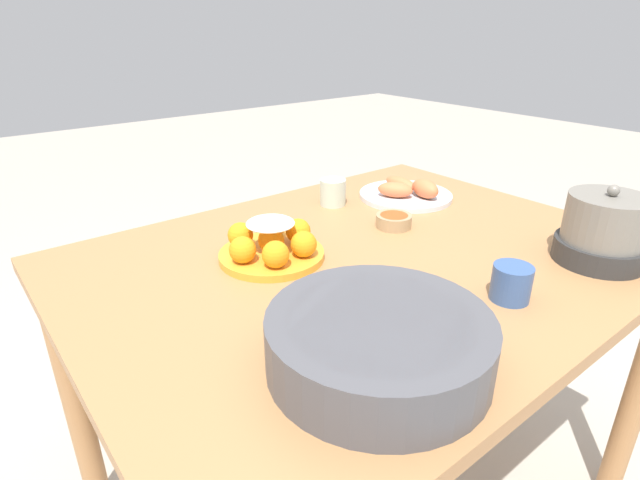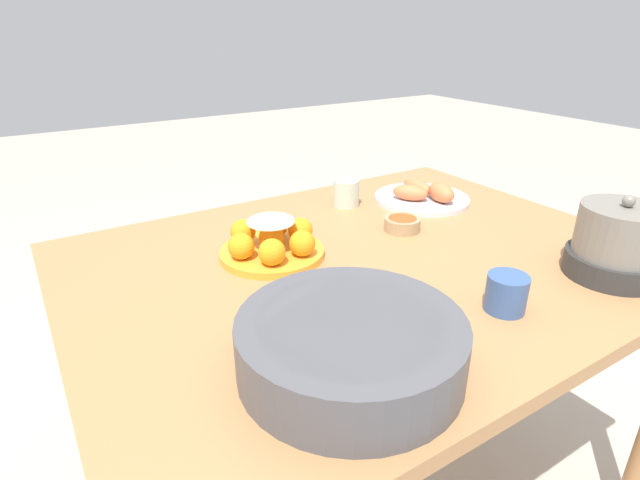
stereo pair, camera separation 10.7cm
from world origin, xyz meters
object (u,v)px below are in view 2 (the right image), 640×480
at_px(warming_pot, 618,244).
at_px(cup_far, 506,293).
at_px(sauce_bowl, 402,224).
at_px(cup_near, 346,193).
at_px(dining_table, 366,298).
at_px(seafood_platter, 423,195).
at_px(cake_plate, 272,242).
at_px(serving_bowl, 351,343).

bearing_deg(warming_pot, cup_far, -5.24).
relative_size(sauce_bowl, cup_near, 1.22).
bearing_deg(sauce_bowl, dining_table, 25.87).
bearing_deg(seafood_platter, cake_plate, 9.73).
xyz_separation_m(seafood_platter, cup_near, (0.20, -0.09, 0.02)).
relative_size(sauce_bowl, seafood_platter, 0.33).
xyz_separation_m(cup_near, cup_far, (0.08, 0.60, -0.00)).
distance_m(cup_near, cup_far, 0.61).
xyz_separation_m(cup_far, warming_pot, (-0.29, 0.03, 0.04)).
xyz_separation_m(dining_table, warming_pot, (-0.37, 0.33, 0.17)).
height_order(dining_table, cup_far, cup_far).
bearing_deg(cup_near, cake_plate, 29.41).
relative_size(sauce_bowl, warming_pot, 0.49).
height_order(seafood_platter, cup_far, cup_far).
bearing_deg(cup_near, serving_bowl, 55.52).
bearing_deg(cake_plate, seafood_platter, -170.27).
bearing_deg(warming_pot, seafood_platter, -88.43).
bearing_deg(seafood_platter, sauce_bowl, 34.47).
height_order(seafood_platter, cup_near, cup_near).
bearing_deg(sauce_bowl, warming_pot, 116.27).
xyz_separation_m(serving_bowl, warming_pot, (-0.62, 0.04, 0.02)).
relative_size(seafood_platter, warming_pot, 1.46).
bearing_deg(serving_bowl, warming_pot, 176.56).
bearing_deg(warming_pot, serving_bowl, -3.44).
bearing_deg(dining_table, serving_bowl, 48.72).
distance_m(seafood_platter, cup_far, 0.58).
height_order(dining_table, seafood_platter, seafood_platter).
relative_size(serving_bowl, cup_near, 4.58).
bearing_deg(cup_near, seafood_platter, 155.25).
bearing_deg(dining_table, cup_near, -116.65).
distance_m(dining_table, sauce_bowl, 0.22).
bearing_deg(serving_bowl, dining_table, -131.28).
height_order(sauce_bowl, warming_pot, warming_pot).
xyz_separation_m(serving_bowl, cup_near, (-0.41, -0.59, -0.01)).
bearing_deg(cake_plate, warming_pot, 140.41).
relative_size(seafood_platter, cup_far, 3.69).
distance_m(sauce_bowl, warming_pot, 0.46).
bearing_deg(dining_table, cake_plate, -34.37).
bearing_deg(cake_plate, serving_bowl, 78.64).
height_order(cake_plate, warming_pot, warming_pot).
relative_size(serving_bowl, warming_pot, 1.82).
distance_m(sauce_bowl, cup_near, 0.22).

